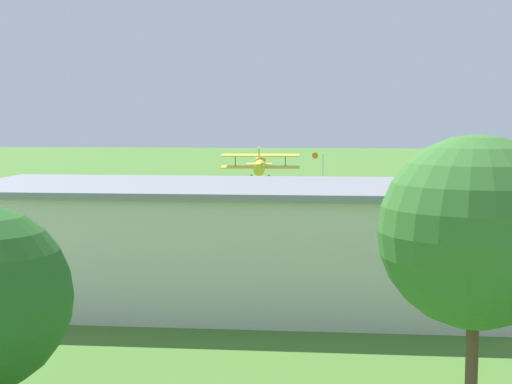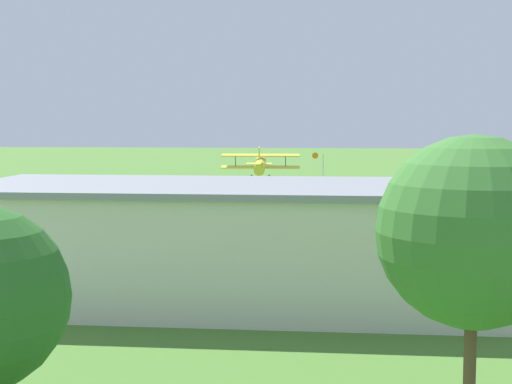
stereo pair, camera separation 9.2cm
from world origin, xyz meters
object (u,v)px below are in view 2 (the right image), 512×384
Objects in this scene: person_watching_takeoff at (130,243)px; person_by_parked_cars at (226,241)px; car_white at (43,244)px; person_crossing_taxiway at (339,241)px; windsock at (317,161)px; biplane at (260,164)px; tree_by_windsock at (473,232)px; hangar at (233,243)px; person_walking_on_apron at (103,248)px; person_at_fence_line at (181,239)px.

person_watching_takeoff is 7.35m from person_by_parked_cars.
car_white reaches higher than person_crossing_taxiway.
windsock reaches higher than person_by_parked_cars.
person_by_parked_cars reaches higher than person_watching_takeoff.
person_by_parked_cars is 0.23× the size of windsock.
biplane is at bearing -106.81° from person_watching_takeoff.
biplane reaches higher than person_by_parked_cars.
tree_by_windsock is at bearing 96.01° from windsock.
tree_by_windsock is 52.05m from windsock.
car_white is (15.90, -12.92, -2.46)m from hangar.
person_crossing_taxiway is 0.23× the size of windsock.
person_by_parked_cars is 19.42m from windsock.
person_by_parked_cars is at bearing -70.47° from tree_by_windsock.
car_white is 0.63× the size of windsock.
windsock is (5.45, -51.76, -0.59)m from tree_by_windsock.
car_white is at bearing 45.99° from windsock.
windsock is at bearing -125.30° from person_walking_on_apron.
windsock is at bearing -83.99° from tree_by_windsock.
car_white is 4.88m from person_walking_on_apron.
tree_by_windsock reaches higher than windsock.
person_watching_takeoff is 2.67m from person_walking_on_apron.
biplane reaches higher than person_at_fence_line.
biplane is 29.46m from person_walking_on_apron.
person_crossing_taxiway is at bearing -164.01° from person_walking_on_apron.
person_at_fence_line is (6.13, -16.38, -2.43)m from hangar.
person_at_fence_line is 38.32m from tree_by_windsock.
hangar reaches higher than car_white.
person_by_parked_cars is (2.55, -16.26, -2.51)m from hangar.
person_crossing_taxiway is at bearing -176.74° from person_at_fence_line.
person_at_fence_line is 20.80m from windsock.
car_white is at bearing -9.02° from person_walking_on_apron.
person_crossing_taxiway is at bearing -174.59° from person_by_parked_cars.
person_by_parked_cars is at bearing 178.04° from person_at_fence_line.
car_white reaches higher than person_watching_takeoff.
hangar is 18.38× the size of person_crossing_taxiway.
car_white is 2.51× the size of person_at_fence_line.
car_white reaches higher than person_by_parked_cars.
person_watching_takeoff is at bearing 14.48° from person_by_parked_cars.
person_by_parked_cars is (0.56, 23.55, -4.58)m from biplane.
hangar reaches higher than person_at_fence_line.
person_watching_takeoff is at bearing 54.32° from windsock.
person_walking_on_apron is (-4.81, 0.76, -0.04)m from car_white.
person_walking_on_apron is (17.17, 4.92, 0.00)m from person_crossing_taxiway.
person_at_fence_line is (-9.77, -3.46, 0.03)m from car_white.
person_walking_on_apron is 1.01× the size of person_by_parked_cars.
person_crossing_taxiway is 1.01× the size of person_watching_takeoff.
windsock is (1.92, -16.62, 5.28)m from person_crossing_taxiway.
person_at_fence_line is at bearing -1.96° from person_by_parked_cars.
windsock is (-4.17, -33.69, 2.78)m from hangar.
hangar is at bearing 132.35° from person_walking_on_apron.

